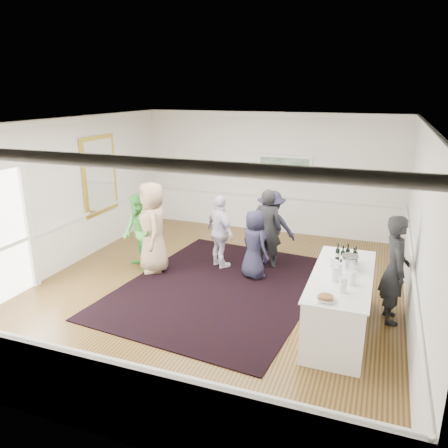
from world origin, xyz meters
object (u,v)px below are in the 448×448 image
(guest_dark_a, at_px, (271,228))
(guest_dark_b, at_px, (267,229))
(serving_table, at_px, (340,302))
(guest_green, at_px, (139,233))
(guest_navy, at_px, (254,244))
(ice_bucket, at_px, (350,263))
(guest_lilac, at_px, (220,232))
(guest_tan, at_px, (153,228))
(nut_bowl, at_px, (326,298))
(bartender, at_px, (395,269))

(guest_dark_a, bearing_deg, guest_dark_b, 67.69)
(serving_table, height_order, guest_green, guest_green)
(guest_dark_a, distance_m, guest_navy, 0.87)
(guest_dark_a, relative_size, guest_navy, 1.16)
(guest_dark_b, distance_m, ice_bucket, 2.71)
(guest_dark_b, bearing_deg, guest_lilac, 19.40)
(serving_table, height_order, guest_tan, guest_tan)
(serving_table, relative_size, guest_dark_b, 1.39)
(guest_tan, bearing_deg, ice_bucket, 40.77)
(serving_table, relative_size, ice_bucket, 9.32)
(serving_table, xyz_separation_m, guest_lilac, (-2.73, 1.80, 0.31))
(nut_bowl, bearing_deg, guest_tan, 151.21)
(guest_lilac, relative_size, guest_navy, 1.12)
(serving_table, xyz_separation_m, guest_navy, (-1.89, 1.54, 0.23))
(serving_table, xyz_separation_m, guest_dark_a, (-1.77, 2.39, 0.34))
(guest_green, height_order, guest_dark_b, guest_dark_b)
(ice_bucket, bearing_deg, guest_navy, 146.40)
(serving_table, height_order, guest_dark_a, guest_dark_a)
(guest_green, distance_m, guest_dark_a, 2.85)
(guest_navy, height_order, nut_bowl, guest_navy)
(bartender, bearing_deg, serving_table, 118.66)
(guest_lilac, bearing_deg, guest_tan, 65.12)
(bartender, bearing_deg, guest_navy, 60.70)
(ice_bucket, xyz_separation_m, nut_bowl, (-0.20, -1.23, -0.08))
(guest_lilac, distance_m, ice_bucket, 3.23)
(bartender, relative_size, guest_navy, 1.28)
(serving_table, distance_m, guest_dark_b, 2.84)
(bartender, relative_size, guest_dark_a, 1.10)
(serving_table, distance_m, guest_tan, 4.18)
(bartender, height_order, guest_green, bartender)
(guest_tan, xyz_separation_m, guest_navy, (2.10, 0.41, -0.25))
(bartender, bearing_deg, guest_green, 74.31)
(guest_dark_b, xyz_separation_m, nut_bowl, (1.67, -3.17, 0.15))
(guest_dark_b, bearing_deg, guest_tan, 23.24)
(guest_lilac, relative_size, nut_bowl, 6.04)
(serving_table, height_order, nut_bowl, nut_bowl)
(serving_table, distance_m, guest_dark_a, 3.00)
(guest_navy, relative_size, ice_bucket, 5.53)
(serving_table, distance_m, guest_navy, 2.44)
(guest_tan, height_order, guest_navy, guest_tan)
(bartender, distance_m, guest_green, 5.10)
(ice_bucket, bearing_deg, guest_dark_b, 133.90)
(guest_green, bearing_deg, ice_bucket, 24.94)
(guest_dark_a, xyz_separation_m, nut_bowl, (1.65, -3.40, 0.19))
(guest_green, relative_size, guest_navy, 1.16)
(bartender, bearing_deg, guest_dark_a, 44.72)
(bartender, distance_m, guest_dark_a, 3.10)
(guest_navy, bearing_deg, ice_bucket, -179.33)
(guest_lilac, bearing_deg, ice_bucket, -172.20)
(guest_green, xyz_separation_m, nut_bowl, (4.19, -2.08, 0.19))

